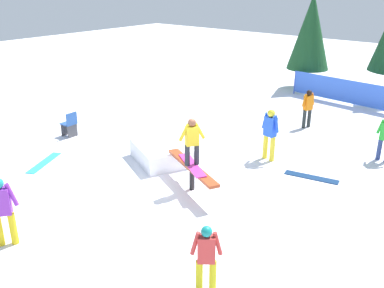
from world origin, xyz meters
name	(u,v)px	position (x,y,z in m)	size (l,w,h in m)	color
ground_plane	(192,189)	(0.00, 0.00, 0.00)	(60.00, 60.00, 0.00)	white
rail_feature	(192,169)	(0.00, 0.00, 0.58)	(2.38, 1.32, 0.68)	black
snow_kicker_ramp	(163,152)	(-1.87, 0.88, 0.27)	(1.80, 1.50, 0.54)	white
main_rider_on_rail	(192,143)	(0.00, 0.00, 1.29)	(1.43, 1.06, 1.28)	#C53095
bystander_blue	(270,132)	(0.56, 3.00, 0.89)	(0.65, 0.28, 1.59)	yellow
bystander_red	(206,256)	(2.68, -2.88, 0.75)	(0.49, 0.41, 1.34)	gold
bystander_purple	(2,208)	(-1.41, -4.35, 0.86)	(0.48, 0.58, 1.52)	yellow
bystander_orange	(308,107)	(0.14, 6.49, 0.80)	(0.30, 0.57, 1.42)	#232929
loose_snowboard_navy	(311,177)	(2.14, 2.64, 0.01)	(1.49, 0.28, 0.02)	navy
loose_snowboard_cyan	(44,163)	(-4.51, -1.52, 0.01)	(1.56, 0.28, 0.02)	#2FBAD6
folding_chair	(70,125)	(-5.83, 0.40, 0.41)	(0.46, 0.46, 0.88)	#3F3F44
safety_fence	(348,92)	(0.22, 10.35, 0.60)	(5.43, 0.71, 1.10)	blue
pine_tree_far	(311,32)	(-2.47, 11.91, 2.77)	(2.00, 2.00, 4.55)	#4C331E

